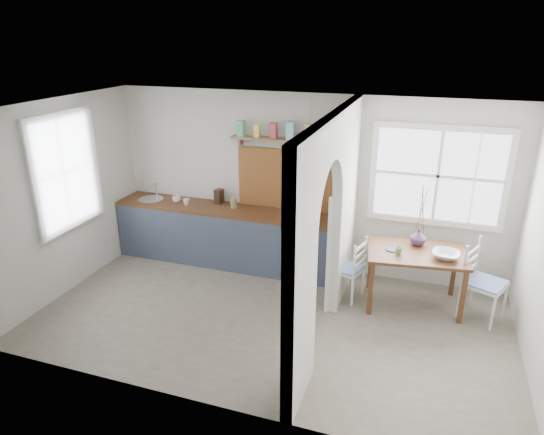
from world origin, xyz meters
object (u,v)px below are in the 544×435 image
(chair_left, at_px, (347,268))
(vase, at_px, (418,237))
(chair_right, at_px, (485,282))
(dining_table, at_px, (414,278))
(kettle, at_px, (300,208))

(chair_left, bearing_deg, vase, 124.15)
(chair_right, bearing_deg, dining_table, 110.22)
(chair_right, height_order, kettle, kettle)
(chair_right, xyz_separation_m, kettle, (-2.48, 0.43, 0.54))
(chair_left, xyz_separation_m, vase, (0.86, 0.30, 0.44))
(chair_right, distance_m, vase, 0.97)
(kettle, bearing_deg, chair_left, -27.96)
(vase, bearing_deg, dining_table, -87.86)
(chair_right, height_order, vase, chair_right)
(chair_right, bearing_deg, vase, 96.30)
(dining_table, bearing_deg, chair_right, -11.86)
(dining_table, xyz_separation_m, chair_right, (0.84, -0.06, 0.12))
(chair_left, distance_m, chair_right, 1.71)
(dining_table, relative_size, chair_right, 1.23)
(dining_table, height_order, vase, vase)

